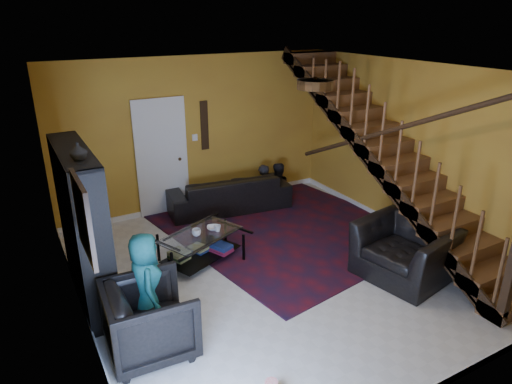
% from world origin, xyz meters
% --- Properties ---
extents(floor, '(5.50, 5.50, 0.00)m').
position_xyz_m(floor, '(0.00, 0.00, 0.00)').
color(floor, beige).
rests_on(floor, ground).
extents(room, '(5.50, 5.50, 5.50)m').
position_xyz_m(room, '(-1.33, 1.33, 0.05)').
color(room, gold).
rests_on(room, ground).
extents(staircase, '(0.95, 5.02, 3.18)m').
position_xyz_m(staircase, '(2.12, -0.00, 1.40)').
color(staircase, brown).
rests_on(staircase, floor).
extents(bookshelf, '(0.35, 1.80, 2.00)m').
position_xyz_m(bookshelf, '(-2.40, 0.60, 0.96)').
color(bookshelf, black).
rests_on(bookshelf, floor).
extents(door, '(0.82, 0.05, 2.05)m').
position_xyz_m(door, '(-0.70, 2.73, 1.02)').
color(door, silver).
rests_on(door, floor).
extents(framed_picture, '(0.04, 0.74, 0.74)m').
position_xyz_m(framed_picture, '(-2.57, -0.90, 1.75)').
color(framed_picture, maroon).
rests_on(framed_picture, room).
extents(wall_hanging, '(0.14, 0.03, 0.90)m').
position_xyz_m(wall_hanging, '(0.15, 2.73, 1.55)').
color(wall_hanging, black).
rests_on(wall_hanging, room).
extents(ceiling_fixture, '(0.40, 0.40, 0.10)m').
position_xyz_m(ceiling_fixture, '(0.00, -0.80, 2.74)').
color(ceiling_fixture, '#3F2814').
rests_on(ceiling_fixture, room).
extents(rug, '(4.06, 4.47, 0.02)m').
position_xyz_m(rug, '(0.89, 1.12, 0.01)').
color(rug, '#420B15').
rests_on(rug, floor).
extents(sofa, '(2.35, 1.16, 0.66)m').
position_xyz_m(sofa, '(0.40, 2.30, 0.33)').
color(sofa, black).
rests_on(sofa, floor).
extents(armchair_left, '(0.95, 0.93, 0.83)m').
position_xyz_m(armchair_left, '(-2.05, -0.82, 0.41)').
color(armchair_left, black).
rests_on(armchair_left, floor).
extents(armchair_right, '(1.26, 1.37, 0.78)m').
position_xyz_m(armchair_right, '(1.50, -1.03, 0.39)').
color(armchair_right, black).
rests_on(armchair_right, floor).
extents(person_adult_a, '(0.44, 0.29, 1.19)m').
position_xyz_m(person_adult_a, '(1.17, 2.35, 0.14)').
color(person_adult_a, black).
rests_on(person_adult_a, sofa).
extents(person_adult_b, '(0.58, 0.46, 1.17)m').
position_xyz_m(person_adult_b, '(1.50, 2.35, 0.13)').
color(person_adult_b, black).
rests_on(person_adult_b, sofa).
extents(person_child, '(0.47, 0.64, 1.21)m').
position_xyz_m(person_child, '(-1.95, -0.40, 0.61)').
color(person_child, '#1B6567').
rests_on(person_child, armchair_left).
extents(coffee_table, '(1.34, 1.09, 0.45)m').
position_xyz_m(coffee_table, '(-0.82, 0.73, 0.26)').
color(coffee_table, black).
rests_on(coffee_table, floor).
extents(cup_a, '(0.14, 0.14, 0.10)m').
position_xyz_m(cup_a, '(-0.89, 0.71, 0.50)').
color(cup_a, '#999999').
rests_on(cup_a, coffee_table).
extents(cup_b, '(0.12, 0.12, 0.10)m').
position_xyz_m(cup_b, '(-0.56, 0.69, 0.49)').
color(cup_b, '#999999').
rests_on(cup_b, coffee_table).
extents(bowl, '(0.25, 0.25, 0.05)m').
position_xyz_m(bowl, '(-0.59, 0.78, 0.47)').
color(bowl, '#999999').
rests_on(bowl, coffee_table).
extents(vase, '(0.18, 0.18, 0.19)m').
position_xyz_m(vase, '(-2.41, 0.10, 2.10)').
color(vase, '#999999').
rests_on(vase, bookshelf).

